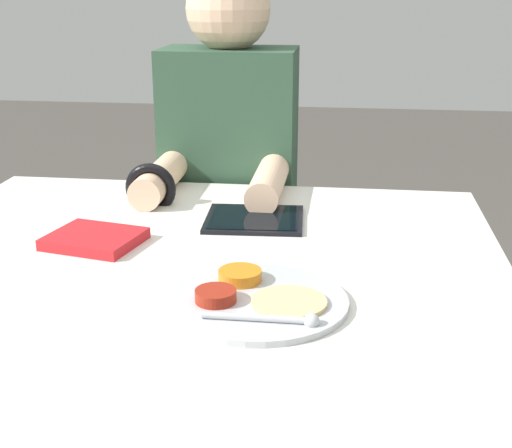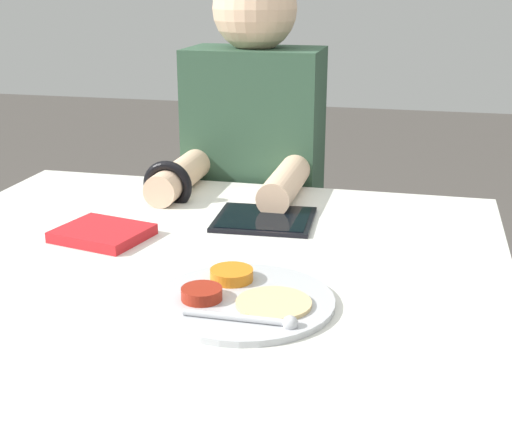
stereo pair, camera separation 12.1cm
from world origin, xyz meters
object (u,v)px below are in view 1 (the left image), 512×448
Objects in this scene: thali_tray at (256,299)px; tablet_device at (254,219)px; person_diner at (230,229)px; red_notebook at (95,240)px.

thali_tray is 0.38m from tablet_device.
red_notebook is at bearing -106.31° from person_diner.
red_notebook is at bearing -148.56° from tablet_device.
thali_tray is at bearing -33.29° from red_notebook.
person_diner is at bearing 73.69° from red_notebook.
thali_tray is 1.47× the size of red_notebook.
tablet_device is at bearing 31.44° from red_notebook.
tablet_device is at bearing -73.33° from person_diner.
red_notebook is 0.58m from person_diner.
person_diner reaches higher than thali_tray.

